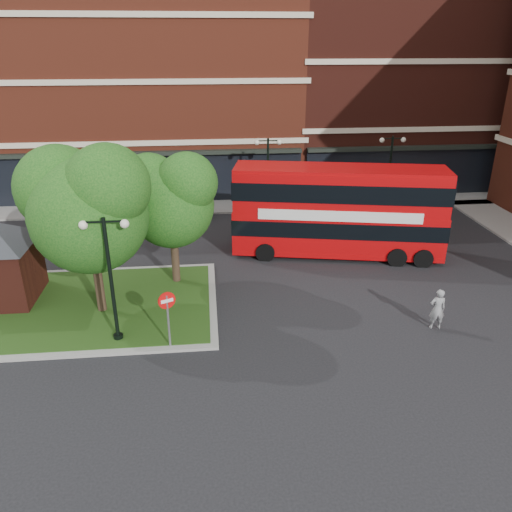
{
  "coord_description": "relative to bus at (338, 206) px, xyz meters",
  "views": [
    {
      "loc": [
        -1.91,
        -16.48,
        10.62
      ],
      "look_at": [
        0.1,
        3.23,
        2.0
      ],
      "focal_mm": 35.0,
      "sensor_mm": 36.0,
      "label": 1
    }
  ],
  "objects": [
    {
      "name": "terrace_far_left",
      "position": [
        -12.84,
        16.33,
        4.28
      ],
      "size": [
        26.0,
        12.0,
        14.0
      ],
      "primitive_type": "cube",
      "color": "maroon",
      "rests_on": "ground"
    },
    {
      "name": "lamp_far_right",
      "position": [
        5.16,
        6.83,
        0.11
      ],
      "size": [
        1.72,
        0.36,
        5.0
      ],
      "color": "black",
      "rests_on": "ground"
    },
    {
      "name": "no_entry_sign",
      "position": [
        -8.34,
        -8.17,
        -1.03
      ],
      "size": [
        0.61,
        0.31,
        2.36
      ],
      "rotation": [
        0.0,
        0.0,
        0.42
      ],
      "color": "slate",
      "rests_on": "ground"
    },
    {
      "name": "lamp_far_left",
      "position": [
        -2.84,
        6.83,
        0.11
      ],
      "size": [
        1.72,
        0.36,
        5.0
      ],
      "color": "black",
      "rests_on": "ground"
    },
    {
      "name": "bus",
      "position": [
        0.0,
        0.0,
        0.0
      ],
      "size": [
        11.11,
        4.56,
        4.14
      ],
      "rotation": [
        0.0,
        0.0,
        -0.2
      ],
      "color": "#AF0709",
      "rests_on": "ground"
    },
    {
      "name": "pavement_far",
      "position": [
        -4.84,
        8.83,
        -2.66
      ],
      "size": [
        44.0,
        3.0,
        0.12
      ],
      "primitive_type": "cube",
      "color": "slate",
      "rests_on": "ground"
    },
    {
      "name": "ground",
      "position": [
        -4.84,
        -7.67,
        -2.72
      ],
      "size": [
        120.0,
        120.0,
        0.0
      ],
      "primitive_type": "plane",
      "color": "black",
      "rests_on": "ground"
    },
    {
      "name": "car_white",
      "position": [
        3.63,
        8.33,
        -1.98
      ],
      "size": [
        4.53,
        1.82,
        1.46
      ],
      "primitive_type": "imported",
      "rotation": [
        0.0,
        0.0,
        1.63
      ],
      "color": "silver",
      "rests_on": "ground"
    },
    {
      "name": "traffic_island",
      "position": [
        -12.84,
        -4.67,
        -2.65
      ],
      "size": [
        12.6,
        7.6,
        0.15
      ],
      "color": "gray",
      "rests_on": "ground"
    },
    {
      "name": "terrace_far_right",
      "position": [
        9.16,
        16.33,
        5.28
      ],
      "size": [
        18.0,
        12.0,
        16.0
      ],
      "primitive_type": "cube",
      "color": "#471911",
      "rests_on": "ground"
    },
    {
      "name": "lamp_island",
      "position": [
        -10.34,
        -7.47,
        0.11
      ],
      "size": [
        1.72,
        0.36,
        5.0
      ],
      "color": "black",
      "rests_on": "ground"
    },
    {
      "name": "woman",
      "position": [
        2.11,
        -7.77,
        -1.85
      ],
      "size": [
        0.66,
        0.46,
        1.72
      ],
      "primitive_type": "imported",
      "rotation": [
        0.0,
        0.0,
        3.06
      ],
      "color": "gray",
      "rests_on": "ground"
    },
    {
      "name": "tree_island_east",
      "position": [
        -8.42,
        -2.6,
        1.53
      ],
      "size": [
        4.46,
        3.9,
        6.29
      ],
      "color": "#2D2116",
      "rests_on": "ground"
    },
    {
      "name": "tree_island_west",
      "position": [
        -11.44,
        -5.09,
        2.08
      ],
      "size": [
        5.4,
        4.71,
        7.21
      ],
      "color": "#2D2116",
      "rests_on": "ground"
    },
    {
      "name": "car_silver",
      "position": [
        -8.95,
        6.83,
        -1.95
      ],
      "size": [
        4.49,
        1.81,
        1.53
      ],
      "primitive_type": "imported",
      "rotation": [
        0.0,
        0.0,
        1.57
      ],
      "color": "#B8BBBF",
      "rests_on": "ground"
    }
  ]
}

